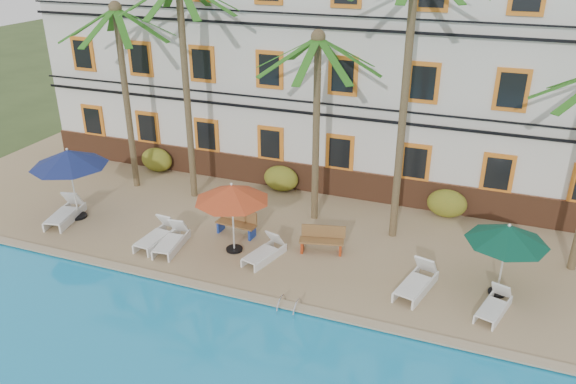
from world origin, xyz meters
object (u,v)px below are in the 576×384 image
at_px(lounger_a, 65,213).
at_px(umbrella_blue, 68,158).
at_px(palm_d, 407,68).
at_px(palm_b, 184,62).
at_px(pool_ladder, 289,309).
at_px(lounger_c, 172,240).
at_px(lounger_e, 417,282).
at_px(bench_left, 237,222).
at_px(bench_right, 322,239).
at_px(umbrella_green, 508,235).
at_px(lounger_b, 157,236).
at_px(umbrella_red, 232,193).
at_px(lounger_d, 265,252).
at_px(palm_a, 123,72).
at_px(palm_c, 317,101).
at_px(lounger_f, 494,306).

bearing_deg(lounger_a, umbrella_blue, 51.24).
bearing_deg(palm_d, umbrella_blue, -166.10).
height_order(palm_b, pool_ladder, palm_b).
xyz_separation_m(lounger_a, lounger_c, (4.85, -0.36, -0.03)).
distance_m(lounger_a, lounger_e, 13.16).
bearing_deg(umbrella_blue, palm_b, 46.06).
bearing_deg(pool_ladder, bench_left, 133.22).
bearing_deg(bench_right, pool_ladder, -88.08).
xyz_separation_m(umbrella_green, pool_ladder, (-5.61, -2.93, -2.03)).
xyz_separation_m(lounger_b, bench_right, (5.54, 1.50, 0.18)).
distance_m(lounger_b, lounger_e, 8.95).
relative_size(umbrella_red, lounger_c, 1.34).
distance_m(lounger_a, lounger_c, 4.86).
relative_size(palm_b, umbrella_green, 3.65).
height_order(palm_d, bench_right, palm_d).
distance_m(umbrella_red, lounger_e, 6.49).
height_order(lounger_d, bench_right, bench_right).
height_order(palm_a, lounger_d, palm_a).
distance_m(palm_d, lounger_d, 7.51).
relative_size(palm_d, umbrella_blue, 3.38).
xyz_separation_m(palm_c, lounger_f, (6.66, -3.84, -4.32)).
bearing_deg(bench_right, lounger_a, -172.75).
relative_size(umbrella_green, bench_left, 1.55).
relative_size(palm_c, lounger_e, 3.41).
height_order(lounger_e, bench_left, bench_left).
relative_size(lounger_a, lounger_d, 1.15).
distance_m(umbrella_blue, bench_right, 9.71).
bearing_deg(umbrella_blue, umbrella_red, -1.04).
height_order(umbrella_blue, bench_left, umbrella_blue).
bearing_deg(bench_right, palm_c, 113.82).
xyz_separation_m(lounger_b, lounger_e, (8.95, 0.29, 0.01)).
xyz_separation_m(umbrella_blue, umbrella_green, (15.20, 0.37, -0.38)).
xyz_separation_m(lounger_b, lounger_f, (11.19, -0.06, -0.04)).
height_order(lounger_b, lounger_f, lounger_b).
height_order(palm_d, lounger_f, palm_d).
bearing_deg(lounger_d, lounger_f, -3.33).
height_order(lounger_f, bench_left, bench_left).
height_order(palm_b, bench_left, palm_b).
bearing_deg(bench_right, umbrella_blue, -174.61).
relative_size(lounger_a, lounger_f, 1.22).
height_order(lounger_a, pool_ladder, lounger_a).
xyz_separation_m(palm_a, lounger_e, (12.53, -3.65, -4.62)).
height_order(palm_c, bench_left, palm_c).
bearing_deg(lounger_e, lounger_a, -179.90).
bearing_deg(palm_c, umbrella_red, -118.79).
height_order(umbrella_red, lounger_d, umbrella_red).
bearing_deg(palm_b, lounger_a, -133.48).
height_order(palm_d, umbrella_green, palm_d).
xyz_separation_m(palm_c, umbrella_red, (-1.81, -3.29, -2.42)).
bearing_deg(pool_ladder, lounger_e, 34.14).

